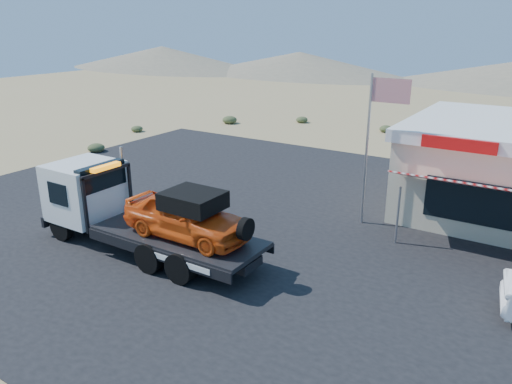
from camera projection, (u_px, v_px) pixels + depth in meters
The scene contains 6 objects.
ground at pixel (203, 235), 19.29m from camera, with size 120.00×120.00×0.00m, color #9D8759.
asphalt_lot at pixel (286, 221), 20.66m from camera, with size 32.00×24.00×0.02m, color black.
tow_truck at pixel (142, 210), 17.50m from camera, with size 8.76×2.60×2.93m.
flagpole at pixel (374, 133), 19.13m from camera, with size 1.55×0.10×6.00m.
desert_scrub at pixel (97, 147), 31.44m from camera, with size 22.17×31.65×0.71m.
distant_hills at pixel (400, 68), 67.57m from camera, with size 126.00×48.00×4.20m.
Camera 1 is at (11.29, -13.79, 7.85)m, focal length 35.00 mm.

